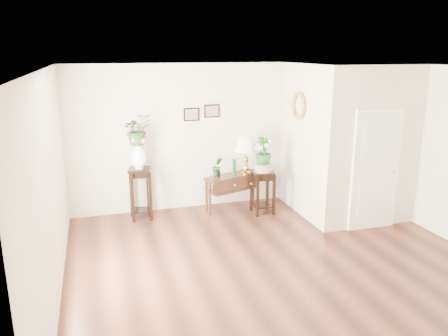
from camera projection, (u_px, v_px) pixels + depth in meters
name	position (u px, v px, depth m)	size (l,w,h in m)	color
floor	(278.00, 263.00, 6.40)	(6.00, 5.50, 0.02)	#5B2D1B
ceiling	(285.00, 68.00, 5.67)	(6.00, 5.50, 0.02)	white
wall_back	(224.00, 136.00, 8.58)	(6.00, 0.02, 2.80)	#EEE4CA
wall_front	(422.00, 260.00, 3.49)	(6.00, 0.02, 2.80)	#EEE4CA
wall_left	(50.00, 191.00, 5.20)	(0.02, 5.50, 2.80)	#EEE4CA
partition	(345.00, 139.00, 8.26)	(1.80, 1.95, 2.80)	#EEE4CA
door	(375.00, 170.00, 7.43)	(0.90, 0.05, 2.10)	white
art_print_left	(192.00, 114.00, 8.26)	(0.30, 0.02, 0.25)	black
art_print_right	(212.00, 111.00, 8.36)	(0.30, 0.02, 0.25)	black
wall_ornament	(298.00, 106.00, 7.95)	(0.51, 0.51, 0.07)	#B9803F
console_table	(232.00, 193.00, 8.43)	(1.09, 0.36, 0.72)	black
table_lamp	(246.00, 156.00, 8.32)	(0.43, 0.43, 0.76)	gold
green_vase	(234.00, 166.00, 8.30)	(0.06, 0.06, 0.30)	#0A451F
potted_plant	(217.00, 167.00, 8.21)	(0.19, 0.15, 0.35)	#1C4F1A
plant_stand_a	(141.00, 194.00, 8.00)	(0.37, 0.37, 0.96)	black
porcelain_vase	(139.00, 156.00, 7.82)	(0.28, 0.28, 0.48)	white
lily_arrangement	(137.00, 131.00, 7.70)	(0.50, 0.44, 0.56)	#1C4F1A
plant_stand_b	(263.00, 192.00, 8.30)	(0.39, 0.39, 0.83)	black
ceramic_bowl	(263.00, 167.00, 8.17)	(0.32, 0.32, 0.14)	#B5A590
narcissus	(264.00, 151.00, 8.09)	(0.30, 0.30, 0.53)	#1C4F1A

